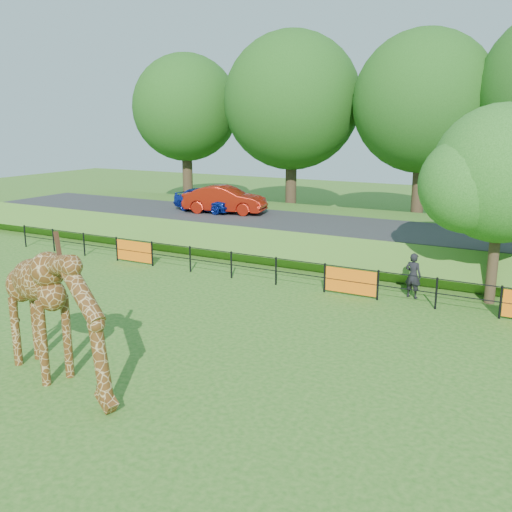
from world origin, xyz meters
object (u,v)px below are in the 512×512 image
(car_blue, at_px, (206,199))
(visitor, at_px, (413,276))
(tree_east, at_px, (504,179))
(car_red, at_px, (225,200))
(giraffe, at_px, (56,317))

(car_blue, height_order, visitor, car_blue)
(car_blue, bearing_deg, tree_east, -99.42)
(visitor, xyz_separation_m, tree_east, (2.60, 0.75, 3.46))
(car_blue, xyz_separation_m, car_red, (1.21, -0.04, 0.07))
(car_red, distance_m, tree_east, 14.73)
(car_red, height_order, tree_east, tree_east)
(visitor, height_order, tree_east, tree_east)
(tree_east, bearing_deg, giraffe, -125.84)
(car_blue, relative_size, car_red, 0.87)
(tree_east, bearing_deg, car_blue, 162.46)
(giraffe, distance_m, car_red, 17.19)
(car_blue, distance_m, tree_east, 15.88)
(giraffe, distance_m, tree_east, 14.56)
(car_blue, relative_size, tree_east, 0.55)
(giraffe, bearing_deg, car_red, 123.94)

